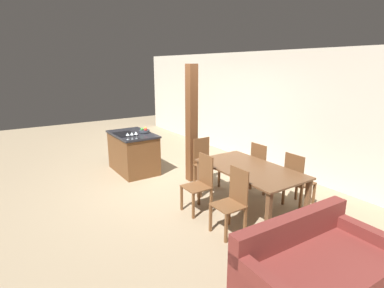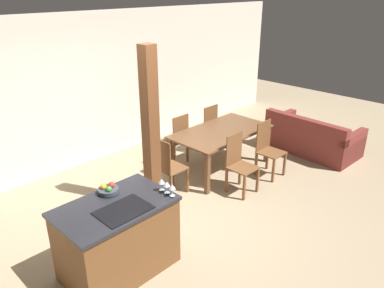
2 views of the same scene
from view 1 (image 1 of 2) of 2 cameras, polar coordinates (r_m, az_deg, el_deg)
ground_plane at (r=6.30m, az=-4.58°, el=-7.47°), size 16.00×16.00×0.00m
wall_back at (r=7.50m, az=12.89°, el=6.53°), size 11.20×0.08×2.70m
kitchen_island at (r=6.98m, az=-11.13°, el=-1.55°), size 1.28×0.81×0.91m
fruit_bowl at (r=6.87m, az=-9.05°, el=2.53°), size 0.24×0.24×0.11m
wine_glass_near at (r=6.22m, az=-12.16°, el=1.81°), size 0.08×0.08×0.15m
wine_glass_middle at (r=6.25m, az=-11.38°, el=1.91°), size 0.08×0.08×0.15m
wine_glass_far at (r=6.28m, az=-10.62°, el=2.02°), size 0.08×0.08×0.15m
dining_table at (r=5.09m, az=10.92°, el=-5.40°), size 1.79×1.00×0.74m
dining_chair_near_left at (r=5.00m, az=1.58°, el=-7.36°), size 0.40×0.40×0.96m
dining_chair_near_right at (r=4.42m, az=7.72°, el=-10.59°), size 0.40×0.40×0.96m
dining_chair_far_left at (r=5.89m, az=13.14°, el=-4.25°), size 0.40×0.40×0.96m
dining_chair_far_right at (r=5.41m, az=19.36°, el=-6.46°), size 0.40×0.40×0.96m
dining_chair_head_end at (r=6.06m, az=2.40°, el=-3.34°), size 0.40×0.40×0.96m
couch at (r=3.66m, az=22.73°, el=-21.69°), size 1.00×1.75×0.78m
timber_post at (r=6.13m, az=-0.08°, el=3.73°), size 0.19×0.19×2.41m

